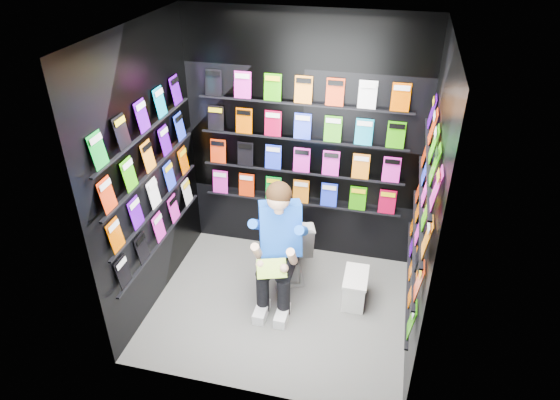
# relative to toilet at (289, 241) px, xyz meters

# --- Properties ---
(floor) EXTENTS (2.40, 2.40, 0.00)m
(floor) POSITION_rel_toilet_xyz_m (0.04, -0.59, -0.37)
(floor) COLOR #5A5A57
(floor) RESTS_ON ground
(ceiling) EXTENTS (2.40, 2.40, 0.00)m
(ceiling) POSITION_rel_toilet_xyz_m (0.04, -0.59, 2.23)
(ceiling) COLOR white
(ceiling) RESTS_ON floor
(wall_back) EXTENTS (2.40, 0.04, 2.60)m
(wall_back) POSITION_rel_toilet_xyz_m (0.04, 0.41, 0.93)
(wall_back) COLOR black
(wall_back) RESTS_ON floor
(wall_front) EXTENTS (2.40, 0.04, 2.60)m
(wall_front) POSITION_rel_toilet_xyz_m (0.04, -1.59, 0.93)
(wall_front) COLOR black
(wall_front) RESTS_ON floor
(wall_left) EXTENTS (0.04, 2.00, 2.60)m
(wall_left) POSITION_rel_toilet_xyz_m (-1.16, -0.59, 0.93)
(wall_left) COLOR black
(wall_left) RESTS_ON floor
(wall_right) EXTENTS (0.04, 2.00, 2.60)m
(wall_right) POSITION_rel_toilet_xyz_m (1.24, -0.59, 0.93)
(wall_right) COLOR black
(wall_right) RESTS_ON floor
(comics_back) EXTENTS (2.10, 0.06, 1.37)m
(comics_back) POSITION_rel_toilet_xyz_m (0.04, 0.38, 0.94)
(comics_back) COLOR red
(comics_back) RESTS_ON wall_back
(comics_left) EXTENTS (0.06, 1.70, 1.37)m
(comics_left) POSITION_rel_toilet_xyz_m (-1.13, -0.59, 0.94)
(comics_left) COLOR red
(comics_left) RESTS_ON wall_left
(comics_right) EXTENTS (0.06, 1.70, 1.37)m
(comics_right) POSITION_rel_toilet_xyz_m (1.21, -0.59, 0.94)
(comics_right) COLOR red
(comics_right) RESTS_ON wall_right
(toilet) EXTENTS (0.64, 0.85, 0.73)m
(toilet) POSITION_rel_toilet_xyz_m (0.00, 0.00, 0.00)
(toilet) COLOR white
(toilet) RESTS_ON floor
(longbox) EXTENTS (0.21, 0.38, 0.28)m
(longbox) POSITION_rel_toilet_xyz_m (0.73, -0.32, -0.23)
(longbox) COLOR white
(longbox) RESTS_ON floor
(longbox_lid) EXTENTS (0.23, 0.40, 0.03)m
(longbox_lid) POSITION_rel_toilet_xyz_m (0.73, -0.32, -0.07)
(longbox_lid) COLOR white
(longbox_lid) RESTS_ON longbox
(reader) EXTENTS (0.74, 0.90, 1.41)m
(reader) POSITION_rel_toilet_xyz_m (0.00, -0.38, 0.41)
(reader) COLOR blue
(reader) RESTS_ON toilet
(held_comic) EXTENTS (0.30, 0.23, 0.11)m
(held_comic) POSITION_rel_toilet_xyz_m (-0.00, -0.73, 0.21)
(held_comic) COLOR green
(held_comic) RESTS_ON reader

